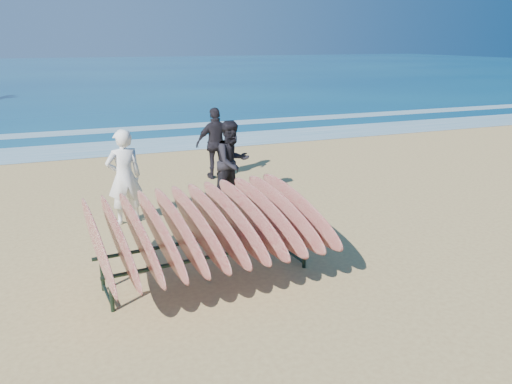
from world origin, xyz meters
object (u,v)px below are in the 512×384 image
at_px(person_dark_b, 216,143).
at_px(person_dark_a, 232,162).
at_px(surfboard_rack, 207,225).
at_px(person_white, 124,177).

bearing_deg(person_dark_b, person_dark_a, 80.33).
xyz_separation_m(surfboard_rack, person_dark_a, (1.50, 3.33, 0.05)).
xyz_separation_m(surfboard_rack, person_dark_b, (1.77, 5.42, 0.05)).
relative_size(person_dark_a, person_dark_b, 1.00).
bearing_deg(surfboard_rack, person_dark_b, 66.39).
xyz_separation_m(person_white, person_dark_b, (2.59, 2.54, -0.02)).
distance_m(surfboard_rack, person_dark_b, 5.71).
bearing_deg(person_white, surfboard_rack, 97.14).
relative_size(surfboard_rack, person_dark_b, 1.87).
bearing_deg(person_dark_a, surfboard_rack, -134.44).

